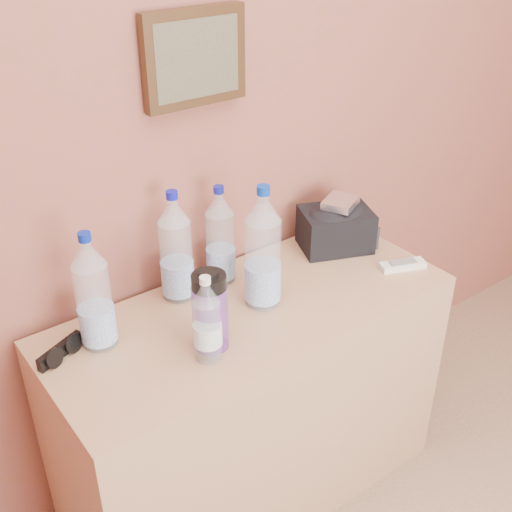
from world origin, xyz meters
The scene contains 12 objects.
picture_frame centered at (-0.04, 1.98, 1.40)m, with size 0.30×0.03×0.25m, color #382311, non-canonical shape.
dresser centered at (-0.04, 1.73, 0.37)m, with size 1.20×0.50×0.75m, color #AA7E5D.
pet_large_a centered at (-0.46, 1.84, 0.89)m, with size 0.09×0.09×0.33m.
pet_large_b centered at (-0.18, 1.91, 0.90)m, with size 0.09×0.09×0.34m.
pet_large_c centered at (-0.03, 1.91, 0.88)m, with size 0.08×0.08×0.31m.
pet_large_d centered at (0.00, 1.73, 0.91)m, with size 0.10×0.10×0.37m.
pet_small centered at (-0.26, 1.62, 0.85)m, with size 0.07×0.07×0.24m.
nalgene_bottle centered at (-0.23, 1.66, 0.86)m, with size 0.09×0.09×0.23m.
sunglasses centered at (-0.56, 1.85, 0.77)m, with size 0.14×0.05×0.04m, color black, non-canonical shape.
ac_remote centered at (0.47, 1.62, 0.76)m, with size 0.14×0.05×0.02m, color white.
toiletry_bag centered at (0.38, 1.84, 0.82)m, with size 0.22×0.16×0.15m, color black, non-canonical shape.
foil_packet centered at (0.39, 1.84, 0.91)m, with size 0.11×0.09×0.02m, color silver.
Camera 1 is at (-0.93, 0.52, 1.80)m, focal length 45.00 mm.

